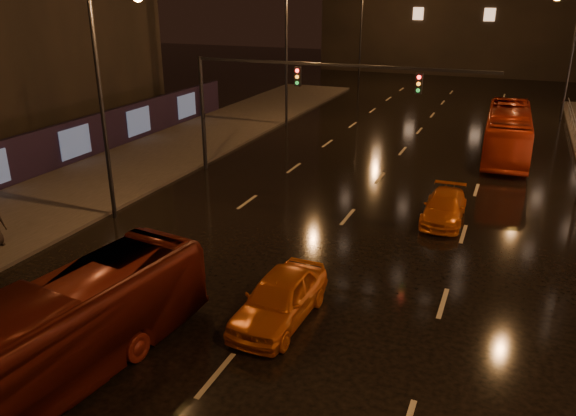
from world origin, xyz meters
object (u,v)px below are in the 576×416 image
Objects in this scene: bus_red at (47,342)px; taxi_near at (280,298)px; taxi_far at (444,207)px; bus_curb at (507,132)px.

bus_red is 6.53m from taxi_near.
taxi_far is (7.54, 15.24, -0.77)m from bus_red.
bus_curb reaches higher than bus_red.
bus_curb is at bearing 78.18° from taxi_near.
bus_curb is 12.34m from taxi_far.
taxi_near reaches higher than taxi_far.
bus_red is 28.99m from bus_curb.
bus_curb is at bearing 79.68° from taxi_far.
bus_curb is 2.52× the size of taxi_far.
bus_curb is 22.96m from taxi_near.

